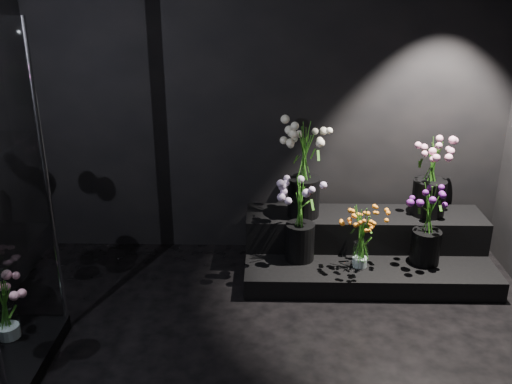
{
  "coord_description": "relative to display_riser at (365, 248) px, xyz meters",
  "views": [
    {
      "loc": [
        -0.01,
        -2.7,
        2.37
      ],
      "look_at": [
        -0.1,
        1.2,
        0.84
      ],
      "focal_mm": 40.0,
      "sensor_mm": 36.0,
      "label": 1
    }
  ],
  "objects": [
    {
      "name": "bouquet_orange_bells",
      "position": [
        -0.09,
        -0.28,
        0.25
      ],
      "size": [
        0.3,
        0.3,
        0.51
      ],
      "rotation": [
        0.0,
        0.0,
        0.14
      ],
      "color": "white",
      "rests_on": "display_riser"
    },
    {
      "name": "bouquet_pink_roses",
      "position": [
        0.52,
        0.13,
        0.63
      ],
      "size": [
        0.45,
        0.45,
        0.66
      ],
      "rotation": [
        0.0,
        0.0,
        0.27
      ],
      "color": "black",
      "rests_on": "display_riser"
    },
    {
      "name": "wall_back",
      "position": [
        -0.81,
        0.4,
        1.22
      ],
      "size": [
        4.0,
        0.0,
        4.0
      ],
      "primitive_type": "plane",
      "rotation": [
        1.57,
        0.0,
        0.0
      ],
      "color": "black",
      "rests_on": "floor"
    },
    {
      "name": "bouquet_purple",
      "position": [
        0.44,
        -0.21,
        0.35
      ],
      "size": [
        0.33,
        0.33,
        0.67
      ],
      "rotation": [
        0.0,
        0.0,
        -0.13
      ],
      "color": "black",
      "rests_on": "display_riser"
    },
    {
      "name": "bouquet_lilac",
      "position": [
        -0.56,
        -0.17,
        0.37
      ],
      "size": [
        0.45,
        0.45,
        0.68
      ],
      "rotation": [
        0.0,
        0.0,
        -0.31
      ],
      "color": "black",
      "rests_on": "display_riser"
    },
    {
      "name": "bouquet_cream_roses",
      "position": [
        -0.52,
        0.08,
        0.71
      ],
      "size": [
        0.52,
        0.52,
        0.79
      ],
      "rotation": [
        0.0,
        0.0,
        -0.38
      ],
      "color": "black",
      "rests_on": "display_riser"
    },
    {
      "name": "bouquet_case_base_pink",
      "position": [
        -2.53,
        -1.18,
        0.14
      ],
      "size": [
        0.4,
        0.4,
        0.42
      ],
      "rotation": [
        0.0,
        0.0,
        0.29
      ],
      "color": "white",
      "rests_on": "display_case"
    },
    {
      "name": "display_riser",
      "position": [
        0.0,
        0.0,
        0.0
      ],
      "size": [
        2.0,
        0.89,
        0.44
      ],
      "color": "black",
      "rests_on": "floor"
    }
  ]
}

